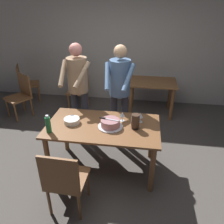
{
  "coord_description": "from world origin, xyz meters",
  "views": [
    {
      "loc": [
        0.52,
        -2.55,
        2.33
      ],
      "look_at": [
        0.11,
        0.13,
        0.9
      ],
      "focal_mm": 35.28,
      "sensor_mm": 36.0,
      "label": 1
    }
  ],
  "objects_px": {
    "person_cutting_cake": "(120,87)",
    "main_dining_table": "(103,132)",
    "background_chair_0": "(26,82)",
    "background_chair_1": "(78,87)",
    "plate_stack": "(72,121)",
    "person_standing_beside": "(78,84)",
    "cake_knife": "(105,118)",
    "hurricane_lamp": "(135,121)",
    "cake_on_platter": "(110,124)",
    "chair_near_side": "(65,179)",
    "background_table": "(152,89)",
    "water_bottle": "(48,125)",
    "wine_glass_far": "(122,114)",
    "background_chair_2": "(21,94)",
    "wine_glass_near": "(140,116)"
  },
  "relations": [
    {
      "from": "cake_knife",
      "to": "background_chair_1",
      "type": "bearing_deg",
      "value": 116.55
    },
    {
      "from": "person_cutting_cake",
      "to": "main_dining_table",
      "type": "bearing_deg",
      "value": -103.37
    },
    {
      "from": "hurricane_lamp",
      "to": "chair_near_side",
      "type": "xyz_separation_m",
      "value": [
        -0.73,
        -0.8,
        -0.37
      ]
    },
    {
      "from": "person_cutting_cake",
      "to": "person_standing_beside",
      "type": "relative_size",
      "value": 1.0
    },
    {
      "from": "background_chair_1",
      "to": "chair_near_side",
      "type": "bearing_deg",
      "value": -76.62
    },
    {
      "from": "wine_glass_far",
      "to": "background_table",
      "type": "height_order",
      "value": "wine_glass_far"
    },
    {
      "from": "cake_on_platter",
      "to": "person_cutting_cake",
      "type": "xyz_separation_m",
      "value": [
        0.04,
        0.66,
        0.27
      ]
    },
    {
      "from": "hurricane_lamp",
      "to": "chair_near_side",
      "type": "relative_size",
      "value": 0.23
    },
    {
      "from": "plate_stack",
      "to": "chair_near_side",
      "type": "relative_size",
      "value": 0.24
    },
    {
      "from": "plate_stack",
      "to": "background_chair_1",
      "type": "distance_m",
      "value": 2.05
    },
    {
      "from": "person_standing_beside",
      "to": "hurricane_lamp",
      "type": "bearing_deg",
      "value": -35.0
    },
    {
      "from": "background_chair_0",
      "to": "background_chair_2",
      "type": "bearing_deg",
      "value": -70.22
    },
    {
      "from": "wine_glass_near",
      "to": "background_table",
      "type": "bearing_deg",
      "value": 83.7
    },
    {
      "from": "plate_stack",
      "to": "background_table",
      "type": "height_order",
      "value": "plate_stack"
    },
    {
      "from": "hurricane_lamp",
      "to": "person_standing_beside",
      "type": "distance_m",
      "value": 1.21
    },
    {
      "from": "wine_glass_near",
      "to": "background_chair_2",
      "type": "xyz_separation_m",
      "value": [
        -2.55,
        1.23,
        -0.36
      ]
    },
    {
      "from": "plate_stack",
      "to": "background_chair_2",
      "type": "xyz_separation_m",
      "value": [
        -1.6,
        1.4,
        -0.29
      ]
    },
    {
      "from": "water_bottle",
      "to": "background_chair_0",
      "type": "distance_m",
      "value": 2.92
    },
    {
      "from": "person_standing_beside",
      "to": "cake_knife",
      "type": "bearing_deg",
      "value": -50.06
    },
    {
      "from": "person_cutting_cake",
      "to": "person_standing_beside",
      "type": "bearing_deg",
      "value": 177.47
    },
    {
      "from": "plate_stack",
      "to": "wine_glass_near",
      "type": "relative_size",
      "value": 1.53
    },
    {
      "from": "water_bottle",
      "to": "background_table",
      "type": "height_order",
      "value": "water_bottle"
    },
    {
      "from": "main_dining_table",
      "to": "water_bottle",
      "type": "height_order",
      "value": "water_bottle"
    },
    {
      "from": "person_cutting_cake",
      "to": "background_chair_1",
      "type": "bearing_deg",
      "value": 129.68
    },
    {
      "from": "wine_glass_far",
      "to": "chair_near_side",
      "type": "height_order",
      "value": "chair_near_side"
    },
    {
      "from": "plate_stack",
      "to": "background_chair_1",
      "type": "bearing_deg",
      "value": 104.39
    },
    {
      "from": "cake_knife",
      "to": "person_standing_beside",
      "type": "xyz_separation_m",
      "value": [
        -0.57,
        0.68,
        0.21
      ]
    },
    {
      "from": "cake_knife",
      "to": "wine_glass_near",
      "type": "relative_size",
      "value": 1.86
    },
    {
      "from": "background_chair_0",
      "to": "water_bottle",
      "type": "bearing_deg",
      "value": -55.58
    },
    {
      "from": "wine_glass_near",
      "to": "water_bottle",
      "type": "height_order",
      "value": "water_bottle"
    },
    {
      "from": "wine_glass_far",
      "to": "chair_near_side",
      "type": "relative_size",
      "value": 0.16
    },
    {
      "from": "hurricane_lamp",
      "to": "wine_glass_far",
      "type": "bearing_deg",
      "value": 138.08
    },
    {
      "from": "wine_glass_near",
      "to": "background_table",
      "type": "height_order",
      "value": "wine_glass_near"
    },
    {
      "from": "background_chair_0",
      "to": "background_chair_1",
      "type": "xyz_separation_m",
      "value": [
        1.35,
        -0.15,
        0.0
      ]
    },
    {
      "from": "cake_on_platter",
      "to": "background_chair_1",
      "type": "distance_m",
      "value": 2.27
    },
    {
      "from": "person_standing_beside",
      "to": "background_chair_2",
      "type": "relative_size",
      "value": 1.91
    },
    {
      "from": "wine_glass_near",
      "to": "background_chair_0",
      "type": "height_order",
      "value": "background_chair_0"
    },
    {
      "from": "hurricane_lamp",
      "to": "background_chair_1",
      "type": "distance_m",
      "value": 2.44
    },
    {
      "from": "main_dining_table",
      "to": "hurricane_lamp",
      "type": "xyz_separation_m",
      "value": [
        0.44,
        -0.01,
        0.22
      ]
    },
    {
      "from": "cake_knife",
      "to": "background_chair_0",
      "type": "relative_size",
      "value": 0.3
    },
    {
      "from": "plate_stack",
      "to": "background_chair_1",
      "type": "xyz_separation_m",
      "value": [
        -0.51,
        1.97,
        -0.29
      ]
    },
    {
      "from": "background_chair_1",
      "to": "background_chair_2",
      "type": "distance_m",
      "value": 1.23
    },
    {
      "from": "wine_glass_far",
      "to": "background_chair_0",
      "type": "relative_size",
      "value": 0.16
    },
    {
      "from": "plate_stack",
      "to": "wine_glass_near",
      "type": "distance_m",
      "value": 0.96
    },
    {
      "from": "cake_knife",
      "to": "wine_glass_far",
      "type": "bearing_deg",
      "value": 38.92
    },
    {
      "from": "chair_near_side",
      "to": "background_table",
      "type": "relative_size",
      "value": 0.9
    },
    {
      "from": "wine_glass_near",
      "to": "background_chair_1",
      "type": "distance_m",
      "value": 2.34
    },
    {
      "from": "water_bottle",
      "to": "person_cutting_cake",
      "type": "distance_m",
      "value": 1.24
    },
    {
      "from": "hurricane_lamp",
      "to": "main_dining_table",
      "type": "bearing_deg",
      "value": 178.59
    },
    {
      "from": "person_standing_beside",
      "to": "background_chair_0",
      "type": "bearing_deg",
      "value": 140.78
    }
  ]
}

